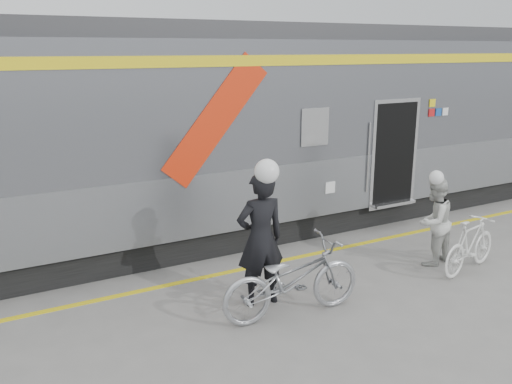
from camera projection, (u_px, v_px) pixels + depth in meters
ground at (338, 317)px, 7.60m from camera, size 90.00×90.00×0.00m
train at (265, 128)px, 11.19m from camera, size 24.00×3.17×4.10m
safety_strip at (263, 265)px, 9.42m from camera, size 24.00×0.12×0.01m
man at (260, 239)px, 7.78m from camera, size 0.76×0.53×2.00m
bicycle_left at (292, 279)px, 7.52m from camera, size 2.14×0.89×1.10m
woman at (434, 222)px, 9.31m from camera, size 0.85×0.73×1.53m
bicycle_right at (470, 245)px, 9.06m from camera, size 1.60×0.76×0.93m
helmet_man at (261, 159)px, 7.48m from camera, size 0.35×0.35×0.35m
helmet_woman at (438, 171)px, 9.08m from camera, size 0.25×0.25×0.25m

